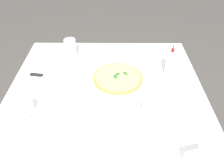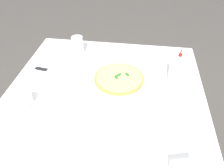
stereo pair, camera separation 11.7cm
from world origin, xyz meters
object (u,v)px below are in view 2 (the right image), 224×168
(pizza_plate, at_px, (119,80))
(menu_card, at_px, (181,164))
(coffee_cup_near_right, at_px, (144,113))
(hot_sauce_bottle, at_px, (180,57))
(coffee_cup_far_left, at_px, (25,101))
(pizza, at_px, (119,78))
(water_glass_near_left, at_px, (78,47))
(water_glass_center_back, at_px, (176,71))
(napkin_folded, at_px, (49,72))
(dinner_knife, at_px, (49,71))
(pepper_shaker, at_px, (175,58))
(salt_shaker, at_px, (184,57))

(pizza_plate, relative_size, menu_card, 3.88)
(coffee_cup_near_right, distance_m, hot_sauce_bottle, 0.54)
(coffee_cup_far_left, bearing_deg, pizza, 28.82)
(pizza, bearing_deg, water_glass_near_left, 140.28)
(water_glass_center_back, distance_m, napkin_folded, 0.72)
(dinner_knife, bearing_deg, coffee_cup_far_left, -88.45)
(pizza_plate, distance_m, water_glass_near_left, 0.39)
(coffee_cup_near_right, height_order, pepper_shaker, coffee_cup_near_right)
(dinner_knife, height_order, hot_sauce_bottle, hot_sauce_bottle)
(coffee_cup_far_left, height_order, water_glass_near_left, water_glass_near_left)
(water_glass_near_left, relative_size, dinner_knife, 0.63)
(napkin_folded, distance_m, pepper_shaker, 0.77)
(pizza, distance_m, napkin_folded, 0.41)
(pizza_plate, bearing_deg, napkin_folded, 177.93)
(coffee_cup_near_right, bearing_deg, pepper_shaker, 69.70)
(water_glass_center_back, relative_size, menu_card, 1.44)
(pizza, bearing_deg, coffee_cup_near_right, -59.25)
(water_glass_near_left, xyz_separation_m, menu_card, (0.58, -0.73, -0.02))
(napkin_folded, distance_m, salt_shaker, 0.83)
(hot_sauce_bottle, height_order, menu_card, hot_sauce_bottle)
(coffee_cup_far_left, xyz_separation_m, napkin_folded, (0.03, 0.26, -0.02))
(pizza_plate, bearing_deg, water_glass_center_back, 11.87)
(salt_shaker, bearing_deg, water_glass_near_left, -178.75)
(water_glass_near_left, bearing_deg, pizza, -39.72)
(water_glass_near_left, relative_size, menu_card, 1.41)
(menu_card, bearing_deg, coffee_cup_far_left, 146.41)
(water_glass_center_back, bearing_deg, pepper_shaker, 84.60)
(napkin_folded, height_order, salt_shaker, salt_shaker)
(coffee_cup_far_left, bearing_deg, napkin_folded, 84.09)
(pizza, distance_m, dinner_knife, 0.41)
(coffee_cup_near_right, distance_m, water_glass_near_left, 0.66)
(pizza_plate, relative_size, coffee_cup_near_right, 2.58)
(water_glass_near_left, height_order, hot_sauce_bottle, water_glass_near_left)
(pizza, distance_m, water_glass_center_back, 0.32)
(pizza_plate, height_order, napkin_folded, napkin_folded)
(pizza, height_order, hot_sauce_bottle, hot_sauce_bottle)
(napkin_folded, bearing_deg, menu_card, -25.26)
(pizza_plate, relative_size, pepper_shaker, 6.07)
(pizza, distance_m, coffee_cup_far_left, 0.50)
(napkin_folded, height_order, hot_sauce_bottle, hot_sauce_bottle)
(water_glass_center_back, bearing_deg, napkin_folded, -176.04)
(dinner_knife, bearing_deg, hot_sauce_bottle, 25.35)
(coffee_cup_near_right, relative_size, salt_shaker, 2.36)
(pizza, relative_size, dinner_knife, 1.42)
(salt_shaker, bearing_deg, coffee_cup_far_left, -148.49)
(water_glass_center_back, relative_size, water_glass_near_left, 1.02)
(coffee_cup_far_left, relative_size, water_glass_near_left, 1.05)
(coffee_cup_near_right, distance_m, water_glass_center_back, 0.35)
(pizza_plate, bearing_deg, pepper_shaker, 36.59)
(pepper_shaker, bearing_deg, water_glass_center_back, -95.40)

